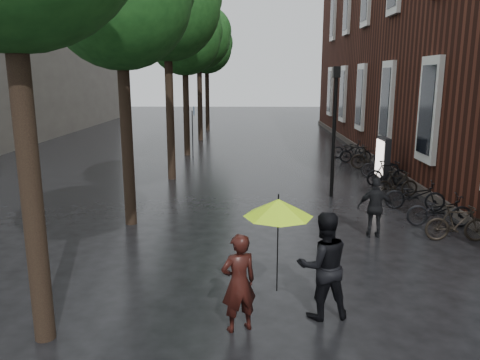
{
  "coord_description": "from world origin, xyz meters",
  "views": [
    {
      "loc": [
        -0.73,
        -5.74,
        4.12
      ],
      "look_at": [
        -0.98,
        7.13,
        1.27
      ],
      "focal_mm": 35.0,
      "sensor_mm": 36.0,
      "label": 1
    }
  ],
  "objects_px": {
    "pedestrian_walking": "(376,208)",
    "ad_lightbox": "(383,159)",
    "parked_bicycles": "(387,174)",
    "person_burgundy": "(239,283)",
    "person_black": "(323,265)",
    "lamp_post": "(335,119)"
  },
  "relations": [
    {
      "from": "ad_lightbox",
      "to": "lamp_post",
      "type": "height_order",
      "value": "lamp_post"
    },
    {
      "from": "parked_bicycles",
      "to": "lamp_post",
      "type": "bearing_deg",
      "value": -146.01
    },
    {
      "from": "parked_bicycles",
      "to": "ad_lightbox",
      "type": "xyz_separation_m",
      "value": [
        0.04,
        0.9,
        0.41
      ]
    },
    {
      "from": "pedestrian_walking",
      "to": "ad_lightbox",
      "type": "bearing_deg",
      "value": -99.03
    },
    {
      "from": "person_black",
      "to": "ad_lightbox",
      "type": "xyz_separation_m",
      "value": [
        4.05,
        10.93,
        -0.06
      ]
    },
    {
      "from": "pedestrian_walking",
      "to": "ad_lightbox",
      "type": "distance_m",
      "value": 7.03
    },
    {
      "from": "pedestrian_walking",
      "to": "ad_lightbox",
      "type": "xyz_separation_m",
      "value": [
        2.04,
        6.73,
        0.1
      ]
    },
    {
      "from": "pedestrian_walking",
      "to": "parked_bicycles",
      "type": "relative_size",
      "value": 0.12
    },
    {
      "from": "person_burgundy",
      "to": "pedestrian_walking",
      "type": "height_order",
      "value": "person_burgundy"
    },
    {
      "from": "person_burgundy",
      "to": "pedestrian_walking",
      "type": "bearing_deg",
      "value": -150.87
    },
    {
      "from": "person_black",
      "to": "pedestrian_walking",
      "type": "height_order",
      "value": "person_black"
    },
    {
      "from": "person_burgundy",
      "to": "person_black",
      "type": "distance_m",
      "value": 1.53
    },
    {
      "from": "parked_bicycles",
      "to": "ad_lightbox",
      "type": "bearing_deg",
      "value": 87.46
    },
    {
      "from": "parked_bicycles",
      "to": "pedestrian_walking",
      "type": "bearing_deg",
      "value": -108.92
    },
    {
      "from": "person_black",
      "to": "parked_bicycles",
      "type": "distance_m",
      "value": 10.81
    },
    {
      "from": "person_black",
      "to": "parked_bicycles",
      "type": "height_order",
      "value": "person_black"
    },
    {
      "from": "person_burgundy",
      "to": "lamp_post",
      "type": "bearing_deg",
      "value": -133.42
    },
    {
      "from": "ad_lightbox",
      "to": "lamp_post",
      "type": "distance_m",
      "value": 3.94
    },
    {
      "from": "person_black",
      "to": "person_burgundy",
      "type": "bearing_deg",
      "value": 8.36
    },
    {
      "from": "person_burgundy",
      "to": "person_black",
      "type": "bearing_deg",
      "value": 174.03
    },
    {
      "from": "person_burgundy",
      "to": "person_black",
      "type": "relative_size",
      "value": 0.88
    },
    {
      "from": "person_black",
      "to": "parked_bicycles",
      "type": "relative_size",
      "value": 0.15
    }
  ]
}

